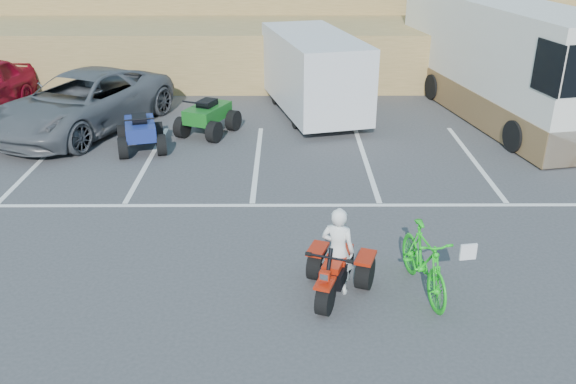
{
  "coord_description": "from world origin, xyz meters",
  "views": [
    {
      "loc": [
        0.71,
        -9.15,
        5.55
      ],
      "look_at": [
        0.75,
        0.88,
        1.0
      ],
      "focal_mm": 38.0,
      "sensor_mm": 36.0,
      "label": 1
    }
  ],
  "objects_px": {
    "green_dirt_bike": "(424,261)",
    "rv_motorhome": "(497,67)",
    "red_trike_atv": "(334,295)",
    "rider": "(338,251)",
    "grey_pickup": "(83,102)",
    "quad_atv_green": "(209,134)",
    "quad_atv_blue": "(142,150)",
    "cargo_trailer": "(314,72)"
  },
  "relations": [
    {
      "from": "red_trike_atv",
      "to": "grey_pickup",
      "type": "bearing_deg",
      "value": 147.48
    },
    {
      "from": "cargo_trailer",
      "to": "grey_pickup",
      "type": "bearing_deg",
      "value": 179.35
    },
    {
      "from": "rv_motorhome",
      "to": "grey_pickup",
      "type": "bearing_deg",
      "value": 175.9
    },
    {
      "from": "green_dirt_bike",
      "to": "quad_atv_green",
      "type": "relative_size",
      "value": 1.13
    },
    {
      "from": "cargo_trailer",
      "to": "rv_motorhome",
      "type": "height_order",
      "value": "rv_motorhome"
    },
    {
      "from": "red_trike_atv",
      "to": "quad_atv_blue",
      "type": "height_order",
      "value": "quad_atv_blue"
    },
    {
      "from": "rider",
      "to": "quad_atv_blue",
      "type": "height_order",
      "value": "rider"
    },
    {
      "from": "quad_atv_green",
      "to": "rv_motorhome",
      "type": "bearing_deg",
      "value": 36.15
    },
    {
      "from": "green_dirt_bike",
      "to": "grey_pickup",
      "type": "bearing_deg",
      "value": 124.3
    },
    {
      "from": "green_dirt_bike",
      "to": "grey_pickup",
      "type": "distance_m",
      "value": 11.4
    },
    {
      "from": "green_dirt_bike",
      "to": "cargo_trailer",
      "type": "xyz_separation_m",
      "value": [
        -1.35,
        9.79,
        0.73
      ]
    },
    {
      "from": "rv_motorhome",
      "to": "quad_atv_green",
      "type": "bearing_deg",
      "value": -178.7
    },
    {
      "from": "rv_motorhome",
      "to": "quad_atv_blue",
      "type": "height_order",
      "value": "rv_motorhome"
    },
    {
      "from": "quad_atv_blue",
      "to": "quad_atv_green",
      "type": "relative_size",
      "value": 0.95
    },
    {
      "from": "rv_motorhome",
      "to": "quad_atv_green",
      "type": "xyz_separation_m",
      "value": [
        -8.49,
        -1.93,
        -1.43
      ]
    },
    {
      "from": "cargo_trailer",
      "to": "rv_motorhome",
      "type": "xyz_separation_m",
      "value": [
        5.49,
        0.0,
        0.14
      ]
    },
    {
      "from": "red_trike_atv",
      "to": "quad_atv_green",
      "type": "height_order",
      "value": "quad_atv_green"
    },
    {
      "from": "rider",
      "to": "green_dirt_bike",
      "type": "height_order",
      "value": "rider"
    },
    {
      "from": "quad_atv_blue",
      "to": "quad_atv_green",
      "type": "distance_m",
      "value": 2.03
    },
    {
      "from": "red_trike_atv",
      "to": "rv_motorhome",
      "type": "height_order",
      "value": "rv_motorhome"
    },
    {
      "from": "red_trike_atv",
      "to": "green_dirt_bike",
      "type": "bearing_deg",
      "value": 24.78
    },
    {
      "from": "red_trike_atv",
      "to": "green_dirt_bike",
      "type": "xyz_separation_m",
      "value": [
        1.43,
        0.12,
        0.56
      ]
    },
    {
      "from": "grey_pickup",
      "to": "cargo_trailer",
      "type": "height_order",
      "value": "cargo_trailer"
    },
    {
      "from": "cargo_trailer",
      "to": "rv_motorhome",
      "type": "distance_m",
      "value": 5.5
    },
    {
      "from": "green_dirt_bike",
      "to": "cargo_trailer",
      "type": "bearing_deg",
      "value": 88.42
    },
    {
      "from": "rv_motorhome",
      "to": "quad_atv_blue",
      "type": "relative_size",
      "value": 6.01
    },
    {
      "from": "rider",
      "to": "grey_pickup",
      "type": "height_order",
      "value": "grey_pickup"
    },
    {
      "from": "red_trike_atv",
      "to": "quad_atv_blue",
      "type": "bearing_deg",
      "value": 143.68
    },
    {
      "from": "red_trike_atv",
      "to": "cargo_trailer",
      "type": "height_order",
      "value": "cargo_trailer"
    },
    {
      "from": "rider",
      "to": "cargo_trailer",
      "type": "distance_m",
      "value": 9.79
    },
    {
      "from": "grey_pickup",
      "to": "quad_atv_blue",
      "type": "xyz_separation_m",
      "value": [
        1.95,
        -1.64,
        -0.8
      ]
    },
    {
      "from": "green_dirt_bike",
      "to": "rv_motorhome",
      "type": "xyz_separation_m",
      "value": [
        4.15,
        9.79,
        0.87
      ]
    },
    {
      "from": "red_trike_atv",
      "to": "cargo_trailer",
      "type": "xyz_separation_m",
      "value": [
        0.08,
        9.91,
        1.29
      ]
    },
    {
      "from": "red_trike_atv",
      "to": "rider",
      "type": "relative_size",
      "value": 0.97
    },
    {
      "from": "green_dirt_bike",
      "to": "rv_motorhome",
      "type": "relative_size",
      "value": 0.2
    },
    {
      "from": "cargo_trailer",
      "to": "quad_atv_green",
      "type": "distance_m",
      "value": 3.79
    },
    {
      "from": "rv_motorhome",
      "to": "quad_atv_blue",
      "type": "bearing_deg",
      "value": -173.86
    },
    {
      "from": "rider",
      "to": "rv_motorhome",
      "type": "bearing_deg",
      "value": -99.64
    },
    {
      "from": "quad_atv_blue",
      "to": "quad_atv_green",
      "type": "xyz_separation_m",
      "value": [
        1.59,
        1.27,
        0.0
      ]
    },
    {
      "from": "cargo_trailer",
      "to": "quad_atv_green",
      "type": "bearing_deg",
      "value": -161.37
    },
    {
      "from": "red_trike_atv",
      "to": "rv_motorhome",
      "type": "bearing_deg",
      "value": 80.49
    },
    {
      "from": "rider",
      "to": "cargo_trailer",
      "type": "bearing_deg",
      "value": -70.34
    }
  ]
}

